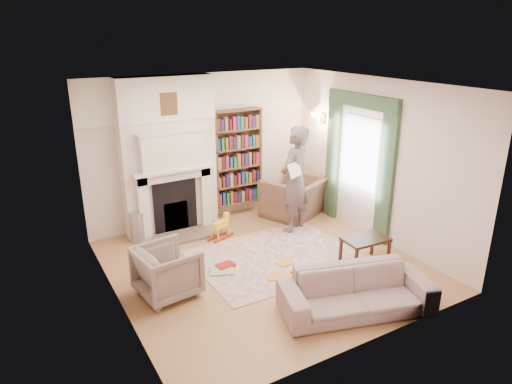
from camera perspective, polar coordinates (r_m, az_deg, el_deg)
floor at (r=7.34m, az=0.99°, el=-9.07°), size 4.50×4.50×0.00m
ceiling at (r=6.48m, az=1.13°, el=13.23°), size 4.50×4.50×0.00m
wall_back at (r=8.71m, az=-6.62°, el=5.37°), size 4.50×0.00×4.50m
wall_front at (r=5.12m, az=14.19°, el=-5.48°), size 4.50×0.00×4.50m
wall_left at (r=6.00m, az=-17.70°, el=-2.03°), size 0.00×4.50×4.50m
wall_right at (r=8.12m, az=14.83°, el=3.80°), size 0.00×4.50×4.50m
fireplace at (r=8.27m, az=-10.82°, el=4.29°), size 1.70×0.58×2.80m
bookcase at (r=8.92m, az=-2.39°, el=4.33°), size 1.00×0.24×1.85m
window at (r=8.38m, az=12.88°, el=4.79°), size 0.02×0.90×1.30m
curtain_left at (r=7.94m, az=15.94°, el=1.84°), size 0.07×0.32×2.40m
curtain_right at (r=8.92m, az=9.58°, el=4.25°), size 0.07×0.32×2.40m
pelmet at (r=8.17m, az=13.14°, el=11.07°), size 0.09×1.70×0.24m
wall_sconce at (r=8.97m, az=7.35°, el=9.03°), size 0.20×0.24×0.24m
rug at (r=7.55m, az=2.37°, el=-8.14°), size 2.56×1.97×0.01m
armchair_reading at (r=9.13m, az=4.95°, el=-0.56°), size 1.50×1.42×0.77m
armchair_left at (r=6.53m, az=-11.03°, el=-9.70°), size 0.89×0.87×0.72m
sofa at (r=6.24m, az=12.44°, el=-12.05°), size 2.13×1.31×0.58m
man_reading at (r=8.23m, az=4.87°, el=1.54°), size 0.85×0.74×1.96m
newspaper at (r=7.91m, az=4.85°, el=2.78°), size 0.37×0.26×0.24m
coffee_table at (r=7.46m, az=13.42°, el=-7.17°), size 0.73×0.49×0.45m
paraffin_heater at (r=8.24m, az=-14.63°, el=-4.26°), size 0.26×0.26×0.55m
rocking_horse at (r=8.14m, az=-4.48°, el=-4.38°), size 0.54×0.38×0.44m
board_game at (r=7.16m, az=-4.33°, el=-9.65°), size 0.46×0.46×0.03m
game_box_lid at (r=7.24m, az=-3.85°, el=-9.18°), size 0.30×0.23×0.05m
comic_annuals at (r=7.10m, az=3.94°, el=-9.98°), size 0.67×0.64×0.02m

